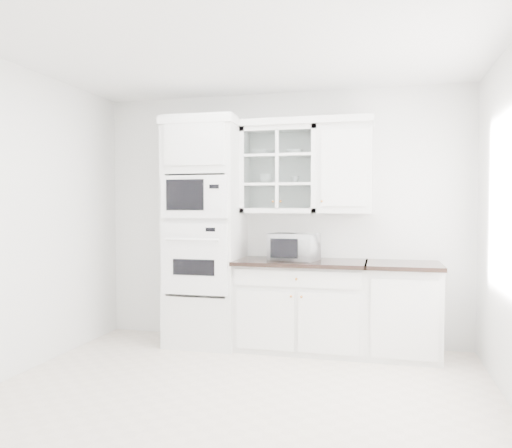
# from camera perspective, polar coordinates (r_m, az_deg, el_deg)

# --- Properties ---
(ground) EXTENTS (4.00, 3.50, 0.01)m
(ground) POSITION_cam_1_polar(r_m,az_deg,el_deg) (4.02, -2.37, -19.32)
(ground) COLOR beige
(ground) RESTS_ON ground
(room_shell) EXTENTS (4.00, 3.50, 2.70)m
(room_shell) POSITION_cam_1_polar(r_m,az_deg,el_deg) (4.17, -0.73, 6.29)
(room_shell) COLOR white
(room_shell) RESTS_ON ground
(oven_column) EXTENTS (0.76, 0.68, 2.40)m
(oven_column) POSITION_cam_1_polar(r_m,az_deg,el_deg) (5.34, -5.83, -0.88)
(oven_column) COLOR silver
(oven_column) RESTS_ON ground
(base_cabinet_run) EXTENTS (1.32, 0.67, 0.92)m
(base_cabinet_run) POSITION_cam_1_polar(r_m,az_deg,el_deg) (5.20, 5.20, -9.15)
(base_cabinet_run) COLOR silver
(base_cabinet_run) RESTS_ON ground
(extra_base_cabinet) EXTENTS (0.72, 0.67, 0.92)m
(extra_base_cabinet) POSITION_cam_1_polar(r_m,az_deg,el_deg) (5.15, 16.42, -9.33)
(extra_base_cabinet) COLOR silver
(extra_base_cabinet) RESTS_ON ground
(upper_cabinet_glass) EXTENTS (0.80, 0.33, 0.90)m
(upper_cabinet_glass) POSITION_cam_1_polar(r_m,az_deg,el_deg) (5.29, 2.78, 6.14)
(upper_cabinet_glass) COLOR silver
(upper_cabinet_glass) RESTS_ON room_shell
(upper_cabinet_solid) EXTENTS (0.55, 0.33, 0.90)m
(upper_cabinet_solid) POSITION_cam_1_polar(r_m,az_deg,el_deg) (5.21, 10.13, 6.19)
(upper_cabinet_solid) COLOR silver
(upper_cabinet_solid) RESTS_ON room_shell
(crown_molding) EXTENTS (2.14, 0.38, 0.07)m
(crown_molding) POSITION_cam_1_polar(r_m,az_deg,el_deg) (5.35, 1.61, 11.34)
(crown_molding) COLOR white
(crown_molding) RESTS_ON room_shell
(countertop_microwave) EXTENTS (0.54, 0.48, 0.27)m
(countertop_microwave) POSITION_cam_1_polar(r_m,az_deg,el_deg) (5.13, 4.42, -2.59)
(countertop_microwave) COLOR white
(countertop_microwave) RESTS_ON base_cabinet_run
(bowl_a) EXTENTS (0.28, 0.28, 0.06)m
(bowl_a) POSITION_cam_1_polar(r_m,az_deg,el_deg) (5.35, 0.82, 8.12)
(bowl_a) COLOR white
(bowl_a) RESTS_ON upper_cabinet_glass
(bowl_b) EXTENTS (0.18, 0.18, 0.05)m
(bowl_b) POSITION_cam_1_polar(r_m,az_deg,el_deg) (5.28, 4.42, 8.18)
(bowl_b) COLOR white
(bowl_b) RESTS_ON upper_cabinet_glass
(cup_a) EXTENTS (0.15, 0.15, 0.10)m
(cup_a) POSITION_cam_1_polar(r_m,az_deg,el_deg) (5.31, 1.13, 5.17)
(cup_a) COLOR white
(cup_a) RESTS_ON upper_cabinet_glass
(cup_b) EXTENTS (0.09, 0.09, 0.08)m
(cup_b) POSITION_cam_1_polar(r_m,az_deg,el_deg) (5.27, 4.50, 5.07)
(cup_b) COLOR white
(cup_b) RESTS_ON upper_cabinet_glass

